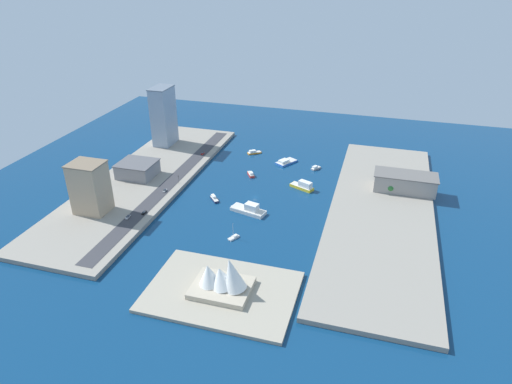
# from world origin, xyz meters

# --- Properties ---
(ground_plane) EXTENTS (440.00, 440.00, 0.00)m
(ground_plane) POSITION_xyz_m (0.00, 0.00, 0.00)
(ground_plane) COLOR navy
(quay_west) EXTENTS (70.00, 240.00, 3.08)m
(quay_west) POSITION_xyz_m (-91.82, 0.00, 1.54)
(quay_west) COLOR gray
(quay_west) RESTS_ON ground_plane
(quay_east) EXTENTS (70.00, 240.00, 3.08)m
(quay_east) POSITION_xyz_m (91.82, 0.00, 1.54)
(quay_east) COLOR gray
(quay_east) RESTS_ON ground_plane
(peninsula_point) EXTENTS (79.11, 55.02, 2.00)m
(peninsula_point) POSITION_xyz_m (-13.81, 109.48, 1.00)
(peninsula_point) COLOR #A89E89
(peninsula_point) RESTS_ON ground_plane
(road_strip) EXTENTS (11.25, 228.00, 0.15)m
(road_strip) POSITION_xyz_m (68.23, 0.00, 3.16)
(road_strip) COLOR #38383D
(road_strip) RESTS_ON quay_east
(catamaran_blue) EXTENTS (17.88, 21.00, 3.89)m
(catamaran_blue) POSITION_xyz_m (-8.20, -66.62, 1.34)
(catamaran_blue) COLOR blue
(catamaran_blue) RESTS_ON ground_plane
(ferry_white_commuter) EXTENTS (27.60, 14.71, 7.56)m
(ferry_white_commuter) POSITION_xyz_m (-2.69, 23.66, 2.47)
(ferry_white_commuter) COLOR silver
(ferry_white_commuter) RESTS_ON ground_plane
(tugboat_red) EXTENTS (8.47, 11.31, 3.59)m
(tugboat_red) POSITION_xyz_m (13.69, -34.28, 1.34)
(tugboat_red) COLOR red
(tugboat_red) RESTS_ON ground_plane
(water_taxi_orange) EXTENTS (12.58, 10.95, 3.28)m
(water_taxi_orange) POSITION_xyz_m (24.64, -79.81, 1.20)
(water_taxi_orange) COLOR orange
(water_taxi_orange) RESTS_ON ground_plane
(yacht_sleek_gray) EXTENTS (7.80, 9.55, 3.19)m
(yacht_sleek_gray) POSITION_xyz_m (-35.30, -61.61, 1.24)
(yacht_sleek_gray) COLOR #999EA3
(yacht_sleek_gray) RESTS_ON ground_plane
(patrol_launch_navy) EXTENTS (9.60, 10.47, 3.16)m
(patrol_launch_navy) POSITION_xyz_m (27.41, 13.25, 1.15)
(patrol_launch_navy) COLOR #1E284C
(patrol_launch_navy) RESTS_ON ground_plane
(sailboat_small_white) EXTENTS (6.29, 8.36, 11.46)m
(sailboat_small_white) POSITION_xyz_m (-2.91, 57.61, 0.80)
(sailboat_small_white) COLOR white
(sailboat_small_white) RESTS_ON ground_plane
(ferry_yellow_fast) EXTENTS (20.29, 13.54, 6.84)m
(ferry_yellow_fast) POSITION_xyz_m (-31.96, -22.87, 2.62)
(ferry_yellow_fast) COLOR yellow
(ferry_yellow_fast) RESTS_ON ground_plane
(carpark_squat_concrete) EXTENTS (45.95, 20.34, 13.34)m
(carpark_squat_concrete) POSITION_xyz_m (-106.47, -36.04, 9.78)
(carpark_squat_concrete) COLOR gray
(carpark_squat_concrete) RESTS_ON quay_west
(warehouse_low_gray) EXTENTS (28.89, 25.88, 11.61)m
(warehouse_low_gray) POSITION_xyz_m (98.71, -2.56, 8.92)
(warehouse_low_gray) COLOR gray
(warehouse_low_gray) RESTS_ON quay_east
(apartment_midrise_tan) EXTENTS (22.48, 19.00, 35.95)m
(apartment_midrise_tan) POSITION_xyz_m (99.76, 56.45, 21.09)
(apartment_midrise_tan) COLOR tan
(apartment_midrise_tan) RESTS_ON quay_east
(tower_tall_glass) EXTENTS (15.90, 25.01, 53.35)m
(tower_tall_glass) POSITION_xyz_m (108.82, -72.99, 29.79)
(tower_tall_glass) COLOR #8C9EB2
(tower_tall_glass) RESTS_ON quay_east
(van_white) EXTENTS (1.88, 4.27, 1.54)m
(van_white) POSITION_xyz_m (65.72, 16.52, 3.98)
(van_white) COLOR black
(van_white) RESTS_ON road_strip
(suv_black) EXTENTS (1.91, 4.88, 1.47)m
(suv_black) POSITION_xyz_m (64.42, 50.40, 3.96)
(suv_black) COLOR black
(suv_black) RESTS_ON road_strip
(sedan_silver) EXTENTS (2.05, 4.97, 1.49)m
(sedan_silver) POSITION_xyz_m (71.96, 58.89, 3.97)
(sedan_silver) COLOR black
(sedan_silver) RESTS_ON road_strip
(pickup_red) EXTENTS (1.78, 4.26, 1.59)m
(pickup_red) POSITION_xyz_m (65.70, -58.04, 4.00)
(pickup_red) COLOR black
(pickup_red) RESTS_ON road_strip
(traffic_light_waterfront) EXTENTS (0.36, 0.36, 6.50)m
(traffic_light_waterfront) POSITION_xyz_m (61.46, 0.77, 7.42)
(traffic_light_waterfront) COLOR black
(traffic_light_waterfront) RESTS_ON quay_east
(opera_landmark) EXTENTS (31.36, 24.79, 22.24)m
(opera_landmark) POSITION_xyz_m (-14.39, 109.48, 9.75)
(opera_landmark) COLOR #BCAD93
(opera_landmark) RESTS_ON peninsula_point
(park_tree_cluster) EXTENTS (14.40, 19.34, 10.22)m
(park_tree_cluster) POSITION_xyz_m (-91.58, -36.52, 9.09)
(park_tree_cluster) COLOR brown
(park_tree_cluster) RESTS_ON quay_west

